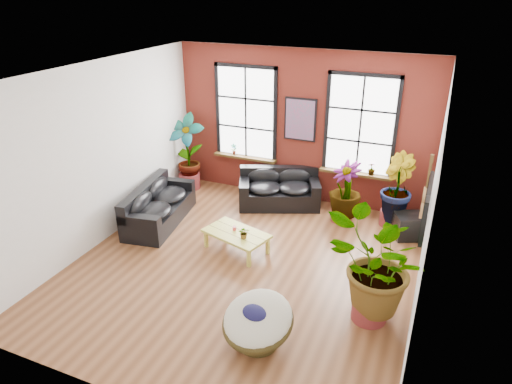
# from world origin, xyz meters

# --- Properties ---
(room) EXTENTS (6.04, 6.54, 3.54)m
(room) POSITION_xyz_m (0.00, 0.15, 1.75)
(room) COLOR brown
(room) RESTS_ON ground
(sofa_back) EXTENTS (2.03, 1.52, 0.84)m
(sofa_back) POSITION_xyz_m (-0.28, 2.68, 0.38)
(sofa_back) COLOR black
(sofa_back) RESTS_ON ground
(sofa_left) EXTENTS (1.18, 2.18, 0.82)m
(sofa_left) POSITION_xyz_m (-2.42, 0.86, 0.37)
(sofa_left) COLOR black
(sofa_left) RESTS_ON ground
(coffee_table) EXTENTS (1.38, 1.02, 0.48)m
(coffee_table) POSITION_xyz_m (-0.35, 0.45, 0.35)
(coffee_table) COLOR gold
(coffee_table) RESTS_ON ground
(papasan_chair) EXTENTS (1.26, 1.27, 0.78)m
(papasan_chair) POSITION_xyz_m (1.00, -1.73, 0.40)
(papasan_chair) COLOR #3D3316
(papasan_chair) RESTS_ON ground
(poster) EXTENTS (0.74, 0.06, 0.98)m
(poster) POSITION_xyz_m (0.00, 3.18, 1.95)
(poster) COLOR black
(poster) RESTS_ON room
(tv_wall_unit) EXTENTS (0.13, 1.86, 1.20)m
(tv_wall_unit) POSITION_xyz_m (2.93, 0.60, 1.54)
(tv_wall_unit) COLOR black
(tv_wall_unit) RESTS_ON room
(media_box) EXTENTS (0.76, 0.71, 0.50)m
(media_box) POSITION_xyz_m (2.70, 2.28, 0.25)
(media_box) COLOR black
(media_box) RESTS_ON ground
(pot_back_left) EXTENTS (0.70, 0.70, 0.39)m
(pot_back_left) POSITION_xyz_m (-2.70, 2.69, 0.19)
(pot_back_left) COLOR maroon
(pot_back_left) RESTS_ON ground
(pot_back_right) EXTENTS (0.56, 0.56, 0.34)m
(pot_back_right) POSITION_xyz_m (2.28, 2.66, 0.17)
(pot_back_right) COLOR maroon
(pot_back_right) RESTS_ON ground
(pot_right_wall) EXTENTS (0.57, 0.57, 0.40)m
(pot_right_wall) POSITION_xyz_m (2.39, -0.56, 0.20)
(pot_right_wall) COLOR maroon
(pot_right_wall) RESTS_ON ground
(pot_mid) EXTENTS (0.61, 0.61, 0.34)m
(pot_mid) POSITION_xyz_m (1.26, 2.44, 0.17)
(pot_mid) COLOR maroon
(pot_mid) RESTS_ON ground
(floor_plant_back_left) EXTENTS (0.99, 0.73, 1.75)m
(floor_plant_back_left) POSITION_xyz_m (-2.73, 2.70, 1.02)
(floor_plant_back_left) COLOR #2B5B18
(floor_plant_back_left) RESTS_ON ground
(floor_plant_back_right) EXTENTS (0.90, 0.98, 1.45)m
(floor_plant_back_right) POSITION_xyz_m (2.29, 2.69, 0.87)
(floor_plant_back_right) COLOR #2B5B18
(floor_plant_back_right) RESTS_ON ground
(floor_plant_right_wall) EXTENTS (1.88, 1.88, 1.58)m
(floor_plant_right_wall) POSITION_xyz_m (2.41, -0.57, 0.95)
(floor_plant_right_wall) COLOR #2B5B18
(floor_plant_right_wall) RESTS_ON ground
(floor_plant_mid) EXTENTS (0.98, 0.98, 1.24)m
(floor_plant_mid) POSITION_xyz_m (1.29, 2.43, 0.76)
(floor_plant_mid) COLOR #2B5B18
(floor_plant_mid) RESTS_ON ground
(table_plant) EXTENTS (0.26, 0.25, 0.23)m
(table_plant) POSITION_xyz_m (-0.12, 0.31, 0.51)
(table_plant) COLOR #2B5B18
(table_plant) RESTS_ON coffee_table
(sill_plant_left) EXTENTS (0.17, 0.17, 0.27)m
(sill_plant_left) POSITION_xyz_m (-1.65, 3.13, 1.04)
(sill_plant_left) COLOR #2B5B18
(sill_plant_left) RESTS_ON room
(sill_plant_right) EXTENTS (0.19, 0.19, 0.27)m
(sill_plant_right) POSITION_xyz_m (1.70, 3.13, 1.04)
(sill_plant_right) COLOR #2B5B18
(sill_plant_right) RESTS_ON room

